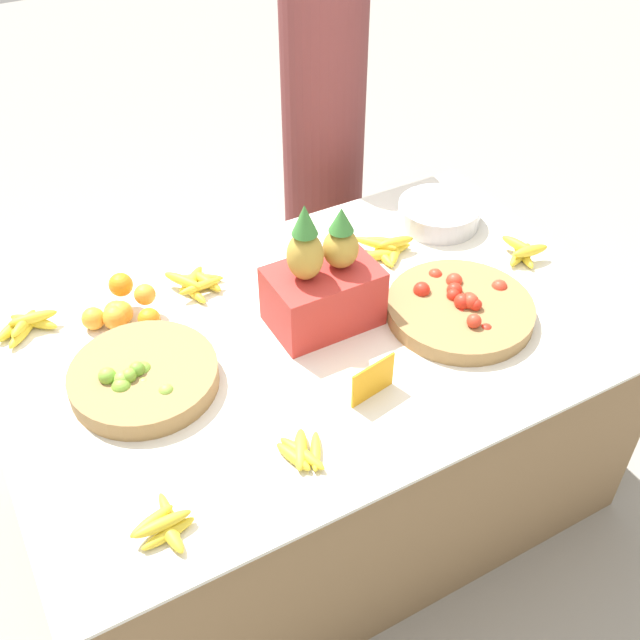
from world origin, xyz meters
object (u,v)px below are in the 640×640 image
(metal_bowl, at_px, (439,214))
(price_sign, at_px, (374,380))
(lime_bowl, at_px, (143,377))
(tomato_basket, at_px, (460,308))
(produce_crate, at_px, (323,285))
(vendor_person, at_px, (323,157))

(metal_bowl, relative_size, price_sign, 1.98)
(lime_bowl, bearing_deg, tomato_basket, -11.05)
(tomato_basket, relative_size, metal_bowl, 1.55)
(produce_crate, height_order, vendor_person, vendor_person)
(metal_bowl, height_order, price_sign, price_sign)
(price_sign, height_order, produce_crate, produce_crate)
(lime_bowl, distance_m, metal_bowl, 1.20)
(tomato_basket, bearing_deg, produce_crate, 154.26)
(tomato_basket, bearing_deg, vendor_person, 82.77)
(vendor_person, bearing_deg, tomato_basket, -97.23)
(lime_bowl, xyz_separation_m, price_sign, (0.53, -0.34, 0.03))
(tomato_basket, relative_size, vendor_person, 0.27)
(lime_bowl, relative_size, vendor_person, 0.25)
(produce_crate, xyz_separation_m, vendor_person, (0.51, 0.91, -0.16))
(metal_bowl, xyz_separation_m, produce_crate, (-0.61, -0.26, 0.10))
(price_sign, bearing_deg, metal_bowl, 32.51)
(lime_bowl, relative_size, produce_crate, 0.95)
(metal_bowl, distance_m, vendor_person, 0.66)
(tomato_basket, xyz_separation_m, price_sign, (-0.41, -0.15, 0.03))
(lime_bowl, height_order, price_sign, price_sign)
(price_sign, distance_m, produce_crate, 0.34)
(price_sign, xyz_separation_m, vendor_person, (0.54, 1.24, -0.08))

